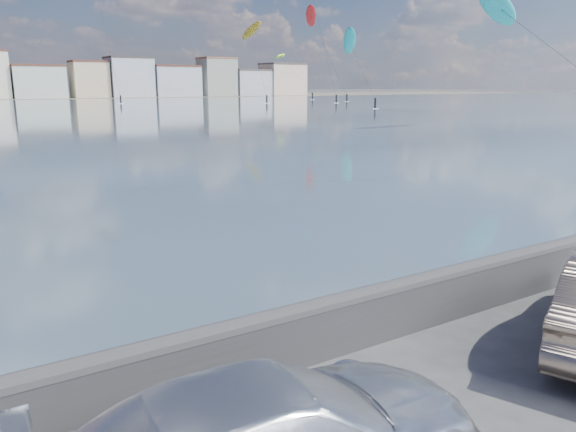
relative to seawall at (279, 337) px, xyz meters
name	(u,v)px	position (x,y,z in m)	size (l,w,h in m)	color
seawall	(279,337)	(0.00, 0.00, 0.00)	(400.00, 0.36, 1.08)	#28282B
kitesurfer_1	(350,42)	(68.17, 84.29, 12.00)	(7.01, 15.99, 15.52)	#19BFBF
kitesurfer_3	(281,57)	(86.43, 139.92, 11.69)	(7.75, 17.31, 13.70)	#8CD826
kitesurfer_11	(311,17)	(84.26, 121.07, 20.99)	(7.25, 18.04, 24.71)	red
kitesurfer_14	(252,32)	(62.77, 114.55, 15.76)	(3.38, 10.70, 19.17)	#BF8C19
kitesurfer_18	(500,9)	(46.12, 32.22, 11.36)	(9.29, 18.61, 14.31)	#19BFBF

